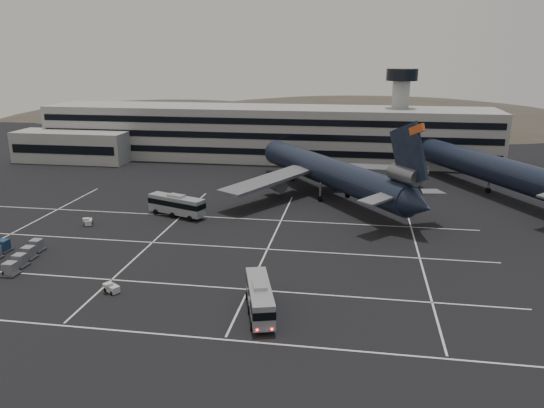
{
  "coord_description": "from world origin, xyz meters",
  "views": [
    {
      "loc": [
        24.51,
        -68.67,
        28.4
      ],
      "look_at": [
        11.55,
        10.95,
        5.0
      ],
      "focal_mm": 35.0,
      "sensor_mm": 36.0,
      "label": 1
    }
  ],
  "objects_px": {
    "bus_near": "(260,296)",
    "tug_a": "(88,222)",
    "trijet_main": "(331,172)",
    "uld_cluster": "(7,257)",
    "bus_far": "(177,204)"
  },
  "relations": [
    {
      "from": "trijet_main",
      "to": "tug_a",
      "type": "height_order",
      "value": "trijet_main"
    },
    {
      "from": "trijet_main",
      "to": "bus_near",
      "type": "xyz_separation_m",
      "value": [
        -5.02,
        -50.14,
        -3.22
      ]
    },
    {
      "from": "uld_cluster",
      "to": "tug_a",
      "type": "bearing_deg",
      "value": 80.02
    },
    {
      "from": "bus_far",
      "to": "uld_cluster",
      "type": "bearing_deg",
      "value": 167.96
    },
    {
      "from": "bus_near",
      "to": "tug_a",
      "type": "bearing_deg",
      "value": 126.86
    },
    {
      "from": "bus_far",
      "to": "uld_cluster",
      "type": "distance_m",
      "value": 29.5
    },
    {
      "from": "tug_a",
      "to": "trijet_main",
      "type": "bearing_deg",
      "value": 7.88
    },
    {
      "from": "trijet_main",
      "to": "bus_near",
      "type": "distance_m",
      "value": 50.49
    },
    {
      "from": "trijet_main",
      "to": "bus_near",
      "type": "bearing_deg",
      "value": -131.1
    },
    {
      "from": "tug_a",
      "to": "uld_cluster",
      "type": "height_order",
      "value": "uld_cluster"
    },
    {
      "from": "trijet_main",
      "to": "uld_cluster",
      "type": "height_order",
      "value": "trijet_main"
    },
    {
      "from": "tug_a",
      "to": "uld_cluster",
      "type": "xyz_separation_m",
      "value": [
        -3.05,
        -17.36,
        0.3
      ]
    },
    {
      "from": "trijet_main",
      "to": "uld_cluster",
      "type": "xyz_separation_m",
      "value": [
        -42.43,
        -41.34,
        -4.38
      ]
    },
    {
      "from": "tug_a",
      "to": "uld_cluster",
      "type": "relative_size",
      "value": 0.19
    },
    {
      "from": "trijet_main",
      "to": "bus_far",
      "type": "height_order",
      "value": "trijet_main"
    }
  ]
}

